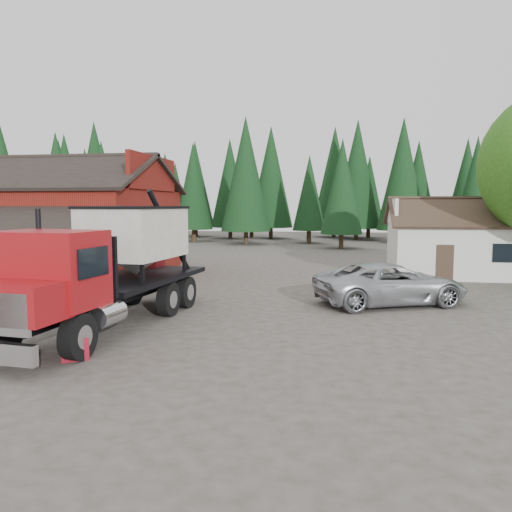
# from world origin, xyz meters

# --- Properties ---
(ground) EXTENTS (120.00, 120.00, 0.00)m
(ground) POSITION_xyz_m (0.00, 0.00, 0.00)
(ground) COLOR #423C34
(ground) RESTS_ON ground
(red_barn) EXTENTS (12.80, 13.63, 7.18)m
(red_barn) POSITION_xyz_m (-11.00, 9.90, 2.69)
(red_barn) COLOR maroon
(red_barn) RESTS_ON ground
(farmhouse) EXTENTS (8.60, 6.42, 4.65)m
(farmhouse) POSITION_xyz_m (13.00, 13.00, 1.67)
(farmhouse) COLOR silver
(farmhouse) RESTS_ON ground
(conifer_backdrop) EXTENTS (76.00, 16.00, 16.00)m
(conifer_backdrop) POSITION_xyz_m (0.00, 42.00, 0.00)
(conifer_backdrop) COLOR black
(conifer_backdrop) RESTS_ON ground
(near_pine_a) EXTENTS (4.40, 4.40, 11.40)m
(near_pine_a) POSITION_xyz_m (-22.00, 28.00, 6.39)
(near_pine_a) COLOR #382619
(near_pine_a) RESTS_ON ground
(near_pine_b) EXTENTS (3.96, 3.96, 10.40)m
(near_pine_b) POSITION_xyz_m (6.00, 30.00, 5.89)
(near_pine_b) COLOR #382619
(near_pine_b) RESTS_ON ground
(near_pine_d) EXTENTS (5.28, 5.28, 13.40)m
(near_pine_d) POSITION_xyz_m (-4.00, 34.00, 7.39)
(near_pine_d) COLOR #382619
(near_pine_d) RESTS_ON ground
(feed_truck) EXTENTS (3.85, 10.72, 4.74)m
(feed_truck) POSITION_xyz_m (-1.78, -2.51, 2.21)
(feed_truck) COLOR black
(feed_truck) RESTS_ON ground
(silver_car) EXTENTS (6.91, 5.11, 1.74)m
(silver_car) POSITION_xyz_m (8.00, 3.00, 0.87)
(silver_car) COLOR #B2B6BA
(silver_car) RESTS_ON ground
(equip_box) EXTENTS (1.17, 1.30, 0.60)m
(equip_box) POSITION_xyz_m (-1.23, -5.81, 0.30)
(equip_box) COLOR maroon
(equip_box) RESTS_ON ground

